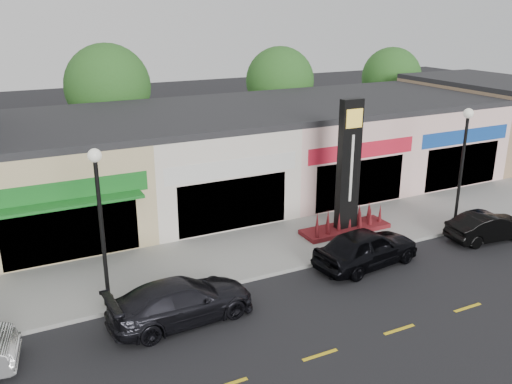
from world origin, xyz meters
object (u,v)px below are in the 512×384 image
at_px(lamp_east_near, 463,156).
at_px(car_dark_sedan, 182,301).
at_px(pylon_sign, 347,186).
at_px(car_black_sedan, 366,248).
at_px(car_black_conv, 489,227).
at_px(lamp_west_near, 100,213).

relative_size(lamp_east_near, car_dark_sedan, 1.13).
height_order(pylon_sign, car_black_sedan, pylon_sign).
bearing_deg(car_black_conv, lamp_east_near, 14.46).
distance_m(lamp_east_near, car_dark_sedan, 14.40).
distance_m(lamp_west_near, pylon_sign, 11.19).
bearing_deg(car_black_sedan, lamp_west_near, 75.32).
relative_size(lamp_east_near, pylon_sign, 0.91).
height_order(lamp_east_near, car_black_conv, lamp_east_near).
relative_size(lamp_west_near, car_dark_sedan, 1.13).
bearing_deg(car_dark_sedan, car_black_conv, -93.35).
distance_m(lamp_east_near, pylon_sign, 5.42).
bearing_deg(pylon_sign, lamp_east_near, -18.75).
xyz_separation_m(lamp_east_near, car_black_sedan, (-6.14, -1.30, -2.70)).
bearing_deg(car_dark_sedan, lamp_west_near, 43.23).
xyz_separation_m(car_black_sedan, car_black_conv, (6.39, -0.38, -0.14)).
bearing_deg(car_black_sedan, car_dark_sedan, 86.76).
height_order(car_black_sedan, car_black_conv, car_black_sedan).
bearing_deg(lamp_east_near, lamp_west_near, 180.00).
xyz_separation_m(lamp_east_near, pylon_sign, (-5.00, 1.70, -1.20)).
xyz_separation_m(car_dark_sedan, car_black_conv, (14.26, 0.16, -0.07)).
height_order(pylon_sign, car_black_conv, pylon_sign).
bearing_deg(lamp_west_near, car_dark_sedan, -42.77).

